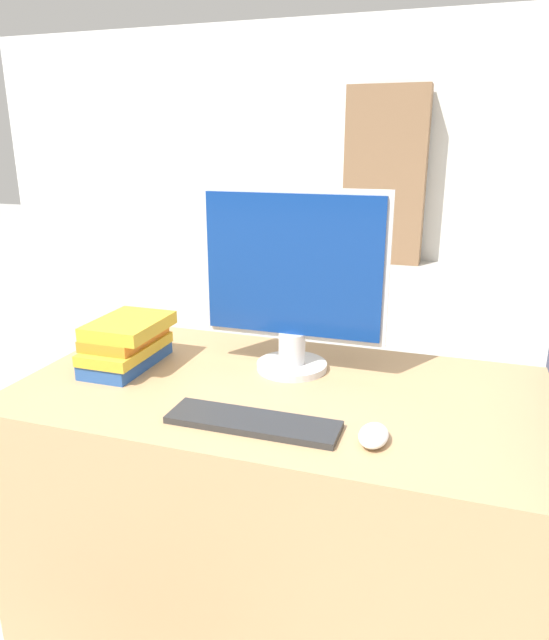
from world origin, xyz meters
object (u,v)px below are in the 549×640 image
Objects in this scene: book_stack at (127,343)px; monitor at (293,280)px; keyboard at (253,422)px; mouse at (374,435)px.

monitor is at bearing 15.21° from book_stack.
keyboard is 0.52m from book_stack.
monitor reaches higher than mouse.
monitor reaches higher than book_stack.
keyboard is at bearing -88.07° from monitor.
keyboard is 0.27m from mouse.
mouse is 0.78m from book_stack.
mouse is (0.27, 0.01, 0.01)m from keyboard.
monitor is 1.83× the size of book_stack.
book_stack is at bearing 163.41° from mouse.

